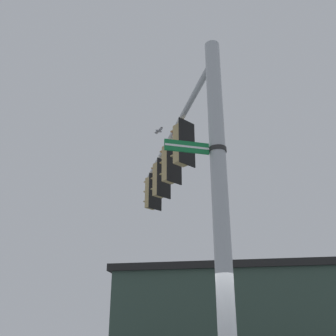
# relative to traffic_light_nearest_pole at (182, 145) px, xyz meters

# --- Properties ---
(signal_pole) EXTENTS (0.30, 0.30, 7.20)m
(signal_pole) POSITION_rel_traffic_light_nearest_pole_xyz_m (-1.15, -2.10, -2.42)
(signal_pole) COLOR #ADB2B7
(signal_pole) RESTS_ON ground
(mast_arm) EXTENTS (3.30, 5.82, 0.14)m
(mast_arm) POSITION_rel_traffic_light_nearest_pole_xyz_m (0.44, 0.78, 0.77)
(mast_arm) COLOR #ADB2B7
(traffic_light_nearest_pole) EXTENTS (0.54, 0.49, 1.31)m
(traffic_light_nearest_pole) POSITION_rel_traffic_light_nearest_pole_xyz_m (0.00, 0.00, 0.00)
(traffic_light_nearest_pole) COLOR black
(traffic_light_mid_inner) EXTENTS (0.54, 0.49, 1.31)m
(traffic_light_mid_inner) POSITION_rel_traffic_light_nearest_pole_xyz_m (0.60, 1.09, 0.00)
(traffic_light_mid_inner) COLOR black
(traffic_light_mid_outer) EXTENTS (0.54, 0.49, 1.31)m
(traffic_light_mid_outer) POSITION_rel_traffic_light_nearest_pole_xyz_m (1.20, 2.18, 0.00)
(traffic_light_mid_outer) COLOR black
(traffic_light_arm_end) EXTENTS (0.54, 0.49, 1.31)m
(traffic_light_arm_end) POSITION_rel_traffic_light_nearest_pole_xyz_m (1.81, 3.27, 0.00)
(traffic_light_arm_end) COLOR black
(street_name_sign) EXTENTS (1.07, 0.68, 0.22)m
(street_name_sign) POSITION_rel_traffic_light_nearest_pole_xyz_m (-1.35, -1.99, -1.27)
(street_name_sign) COLOR #147238
(bird_flying) EXTENTS (0.27, 0.43, 0.12)m
(bird_flying) POSITION_rel_traffic_light_nearest_pole_xyz_m (1.91, 3.05, 2.31)
(bird_flying) COLOR gray
(storefront_building) EXTENTS (11.49, 12.13, 4.43)m
(storefront_building) POSITION_rel_traffic_light_nearest_pole_xyz_m (9.00, 5.67, -3.79)
(storefront_building) COLOR #33473D
(storefront_building) RESTS_ON ground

